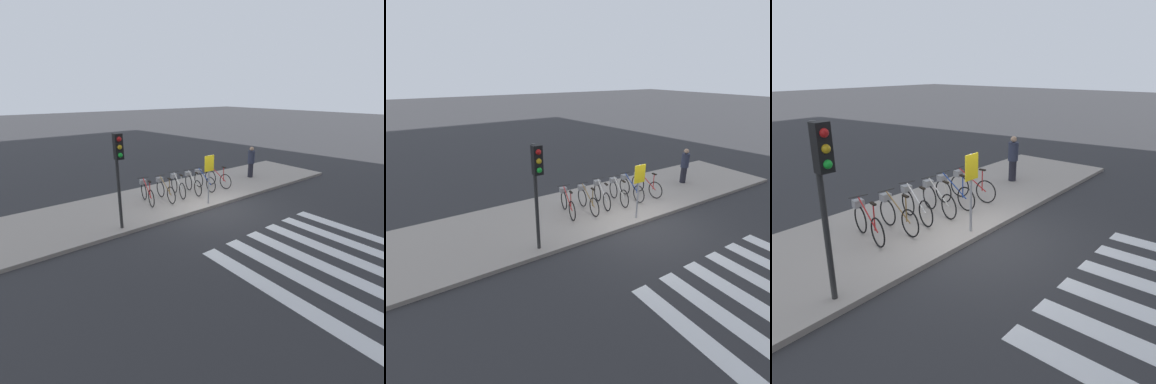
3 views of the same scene
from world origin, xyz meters
The scene contains 11 objects.
ground_plane centered at (0.00, 0.00, 0.00)m, with size 120.00×120.00×0.00m, color #2D2D30.
sidewalk centered at (0.00, 1.88, 0.06)m, with size 15.88×3.76×0.12m.
parked_bicycle_0 centered at (-1.76, 1.87, 0.56)m, with size 0.52×1.58×0.99m.
parked_bicycle_1 centered at (-1.03, 1.72, 0.56)m, with size 0.46×1.60×0.99m.
parked_bicycle_2 centered at (-0.31, 1.85, 0.56)m, with size 0.56×1.57×0.99m.
parked_bicycle_3 centered at (0.40, 1.74, 0.56)m, with size 0.54×1.58×0.99m.
parked_bicycle_4 centered at (1.08, 1.80, 0.56)m, with size 0.46×1.61×0.99m.
parked_bicycle_5 centered at (1.82, 1.76, 0.56)m, with size 0.46×1.61×0.99m.
pedestrian centered at (4.26, 1.84, 0.93)m, with size 0.34×0.34×1.55m.
traffic_light centered at (-3.57, 0.23, 2.29)m, with size 0.24×0.40×3.01m.
sign_post centered at (0.06, 0.29, 1.41)m, with size 0.44×0.07×1.89m.
Camera 2 is at (-6.52, -6.42, 4.79)m, focal length 28.00 mm.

